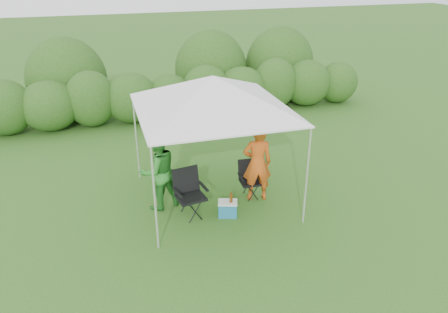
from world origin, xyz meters
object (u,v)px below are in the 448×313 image
object	(u,v)px
canopy	(213,93)
cooler	(228,209)
woman	(158,171)
chair_right	(250,176)
chair_left	(189,190)
man	(257,163)

from	to	relation	value
canopy	cooler	xyz separation A→B (m)	(0.08, -0.81, -2.29)
woman	cooler	xyz separation A→B (m)	(1.31, -0.77, -0.70)
canopy	cooler	world-z (taller)	canopy
chair_right	woman	bearing A→B (deg)	-179.78
chair_right	woman	xyz separation A→B (m)	(-2.04, 0.08, 0.39)
woman	cooler	world-z (taller)	woman
chair_right	chair_left	xyz separation A→B (m)	(-1.50, -0.38, 0.10)
canopy	chair_left	xyz separation A→B (m)	(-0.67, -0.50, -1.88)
canopy	chair_left	distance (m)	2.06
man	chair_right	bearing A→B (deg)	-54.14
canopy	man	world-z (taller)	canopy
man	woman	bearing A→B (deg)	2.78
chair_left	cooler	distance (m)	0.91
chair_right	man	distance (m)	0.45
chair_right	cooler	world-z (taller)	chair_right
chair_right	man	size ratio (longest dim) A/B	0.48
cooler	chair_right	bearing A→B (deg)	60.87
chair_right	woman	size ratio (longest dim) A/B	0.49
woman	chair_left	bearing A→B (deg)	120.74
chair_left	cooler	size ratio (longest dim) A/B	2.17
chair_left	man	bearing A→B (deg)	-2.48
chair_left	man	world-z (taller)	man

